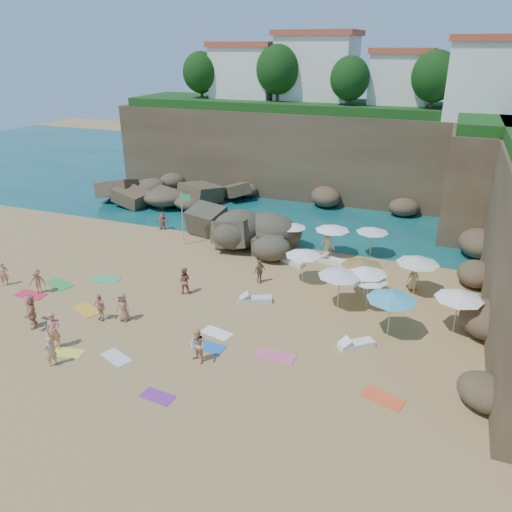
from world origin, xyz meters
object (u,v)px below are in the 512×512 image
(person_stand_2, at_px, (328,243))
(person_stand_3, at_px, (260,271))
(rock_outcrop, at_px, (240,244))
(lounger_0, at_px, (244,242))
(parasol_2, at_px, (332,228))
(parasol_1, at_px, (372,230))
(person_stand_4, at_px, (414,278))
(person_stand_5, at_px, (162,221))
(person_stand_1, at_px, (184,281))
(person_stand_0, at_px, (4,274))
(person_stand_6, at_px, (50,351))
(parasol_0, at_px, (292,225))
(flag_pole, at_px, (184,212))

(person_stand_2, distance_m, person_stand_3, 6.45)
(rock_outcrop, distance_m, lounger_0, 0.32)
(rock_outcrop, height_order, parasol_2, parasol_2)
(parasol_1, distance_m, lounger_0, 9.44)
(parasol_2, xyz_separation_m, person_stand_4, (5.89, -3.41, -1.34))
(person_stand_2, bearing_deg, person_stand_5, 29.57)
(person_stand_2, relative_size, person_stand_4, 1.30)
(person_stand_1, relative_size, person_stand_3, 1.09)
(person_stand_3, bearing_deg, person_stand_1, 157.06)
(person_stand_0, xyz_separation_m, person_stand_6, (8.68, -5.60, 0.00))
(person_stand_5, bearing_deg, person_stand_4, -26.89)
(parasol_1, bearing_deg, parasol_2, -160.80)
(person_stand_2, xyz_separation_m, person_stand_4, (6.11, -3.25, -0.22))
(person_stand_5, bearing_deg, person_stand_2, -18.18)
(person_stand_3, bearing_deg, person_stand_6, -178.88)
(person_stand_3, xyz_separation_m, person_stand_6, (-5.89, -11.69, -0.01))
(parasol_0, relative_size, person_stand_0, 1.36)
(parasol_0, distance_m, person_stand_5, 10.93)
(person_stand_5, bearing_deg, parasol_1, -14.12)
(parasol_2, bearing_deg, person_stand_3, -118.13)
(flag_pole, bearing_deg, person_stand_2, 9.78)
(lounger_0, height_order, person_stand_4, person_stand_4)
(rock_outcrop, bearing_deg, person_stand_4, -13.50)
(parasol_1, bearing_deg, parasol_0, -172.98)
(parasol_0, distance_m, parasol_2, 3.02)
(person_stand_3, relative_size, person_stand_4, 1.03)
(rock_outcrop, height_order, person_stand_0, person_stand_0)
(person_stand_1, xyz_separation_m, person_stand_4, (12.72, 5.48, -0.09))
(flag_pole, height_order, person_stand_3, flag_pole)
(parasol_0, bearing_deg, parasol_1, 7.02)
(flag_pole, height_order, person_stand_0, flag_pole)
(parasol_2, relative_size, person_stand_6, 1.59)
(flag_pole, relative_size, parasol_0, 1.95)
(person_stand_1, bearing_deg, parasol_0, -132.72)
(rock_outcrop, height_order, flag_pole, flag_pole)
(flag_pole, bearing_deg, parasol_0, 15.98)
(parasol_1, bearing_deg, rock_outcrop, -172.37)
(parasol_0, bearing_deg, person_stand_1, -112.80)
(lounger_0, distance_m, person_stand_1, 8.71)
(person_stand_3, bearing_deg, parasol_1, -12.43)
(person_stand_1, relative_size, person_stand_6, 1.10)
(rock_outcrop, height_order, person_stand_3, person_stand_3)
(parasol_0, height_order, person_stand_1, parasol_0)
(flag_pole, bearing_deg, lounger_0, 23.37)
(parasol_2, bearing_deg, person_stand_5, 178.79)
(parasol_1, height_order, person_stand_1, parasol_1)
(flag_pole, height_order, person_stand_2, flag_pole)
(person_stand_3, xyz_separation_m, person_stand_4, (9.05, 2.48, -0.03))
(person_stand_2, relative_size, person_stand_6, 1.27)
(person_stand_5, bearing_deg, person_stand_1, -68.77)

